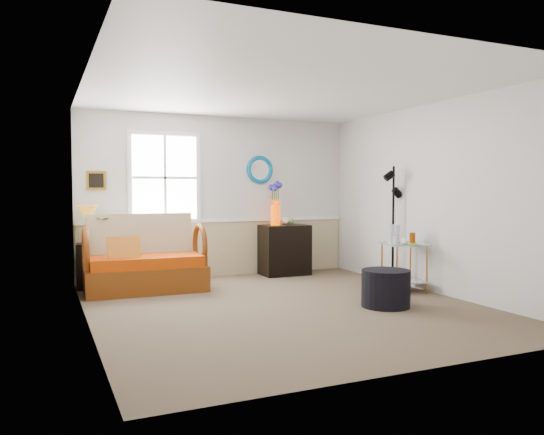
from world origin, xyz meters
name	(u,v)px	position (x,y,z in m)	size (l,w,h in m)	color
floor	(284,306)	(0.00, 0.00, 0.00)	(4.50, 5.00, 0.01)	brown
ceiling	(284,90)	(0.00, 0.00, 2.60)	(4.50, 5.00, 0.01)	white
walls	(284,199)	(0.00, 0.00, 1.30)	(4.51, 5.01, 2.60)	silver
wainscot	(220,249)	(0.00, 2.48, 0.45)	(4.46, 0.02, 0.90)	tan
chair_rail	(220,220)	(0.00, 2.47, 0.92)	(4.46, 0.04, 0.06)	white
window	(165,178)	(-0.90, 2.47, 1.60)	(1.14, 0.06, 1.44)	white
picture	(96,181)	(-1.92, 2.48, 1.55)	(0.28, 0.03, 0.28)	#B78328
mirror	(260,170)	(0.70, 2.48, 1.75)	(0.47, 0.47, 0.07)	#007EC6
loveseat	(145,253)	(-1.36, 1.69, 0.53)	(1.63, 0.92, 1.07)	#783207
throw_pillow	(124,252)	(-1.66, 1.57, 0.56)	(0.43, 0.11, 0.43)	#CD5919
lamp_stand	(90,266)	(-2.05, 2.19, 0.32)	(0.36, 0.36, 0.64)	black
table_lamp	(88,224)	(-2.07, 2.23, 0.92)	(0.30, 0.30, 0.55)	#B67E23
potted_plant	(100,233)	(-1.91, 2.17, 0.79)	(0.34, 0.38, 0.30)	#456D36
cabinet	(285,250)	(1.02, 2.18, 0.41)	(0.77, 0.50, 0.83)	black
flower_vase	(276,204)	(0.86, 2.18, 1.18)	(0.21, 0.21, 0.70)	#EB4A00
side_table	(404,267)	(1.92, 0.19, 0.34)	(0.53, 0.53, 0.67)	#C47D2B
tabletop_items	(403,234)	(1.91, 0.19, 0.80)	(0.43, 0.43, 0.26)	silver
floor_lamp	(393,226)	(2.10, 0.68, 0.88)	(0.25, 0.25, 1.76)	black
ottoman	(386,288)	(1.12, -0.51, 0.22)	(0.58, 0.58, 0.45)	black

